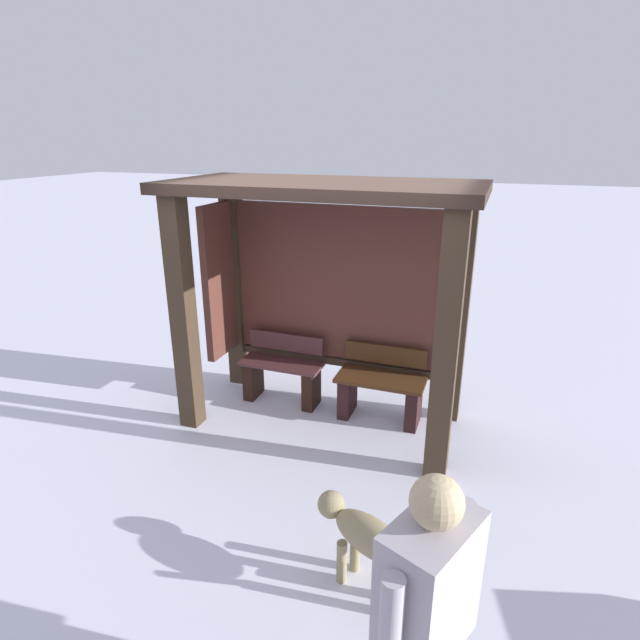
{
  "coord_description": "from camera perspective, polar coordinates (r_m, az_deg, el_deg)",
  "views": [
    {
      "loc": [
        1.56,
        -4.4,
        2.79
      ],
      "look_at": [
        -0.07,
        0.11,
        1.06
      ],
      "focal_mm": 28.67,
      "sensor_mm": 36.0,
      "label": 1
    }
  ],
  "objects": [
    {
      "name": "bench_left_inside",
      "position": [
        5.66,
        -4.23,
        -5.94
      ],
      "size": [
        0.9,
        0.35,
        0.75
      ],
      "color": "#4C2A2B",
      "rests_on": "ground"
    },
    {
      "name": "bench_center_inside",
      "position": [
        5.35,
        6.8,
        -7.69
      ],
      "size": [
        0.9,
        0.42,
        0.75
      ],
      "color": "#462914",
      "rests_on": "ground"
    },
    {
      "name": "ground_plane",
      "position": [
        5.44,
        0.28,
        -10.97
      ],
      "size": [
        60.0,
        60.0,
        0.0
      ],
      "primitive_type": "plane",
      "color": "white"
    },
    {
      "name": "dog",
      "position": [
        3.52,
        5.08,
        -22.99
      ],
      "size": [
        0.79,
        0.45,
        0.6
      ],
      "color": "#90815C",
      "rests_on": "ground"
    },
    {
      "name": "person_walking",
      "position": [
        2.47,
        11.76,
        -29.42
      ],
      "size": [
        0.41,
        0.61,
        1.6
      ],
      "color": "#B5ABB7",
      "rests_on": "ground"
    },
    {
      "name": "bus_shelter",
      "position": [
        4.98,
        0.01,
        6.5
      ],
      "size": [
        2.83,
        1.39,
        2.41
      ],
      "color": "#3C2D1F",
      "rests_on": "ground"
    }
  ]
}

